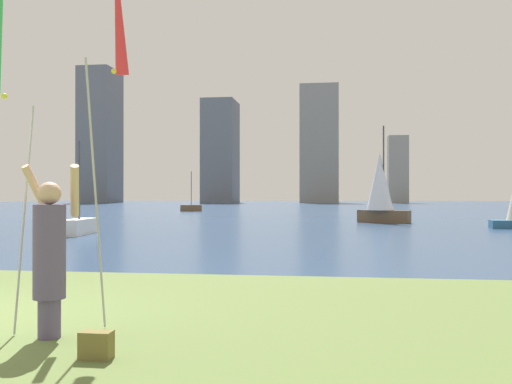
# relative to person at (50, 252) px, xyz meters

# --- Properties ---
(ground) EXTENTS (120.00, 138.00, 0.12)m
(ground) POSITION_rel_person_xyz_m (-1.80, 51.69, -0.95)
(ground) COLOR #5B7038
(person) EXTENTS (0.66, 0.49, 1.81)m
(person) POSITION_rel_person_xyz_m (0.00, 0.00, 0.00)
(person) COLOR #594C72
(person) RESTS_ON ground
(kite_flag_right) EXTENTS (0.16, 1.11, 4.46)m
(kite_flag_right) POSITION_rel_person_xyz_m (0.41, 0.82, 2.72)
(kite_flag_right) COLOR #B2B2B7
(kite_flag_right) RESTS_ON ground
(bag) EXTENTS (0.29, 0.17, 0.25)m
(bag) POSITION_rel_person_xyz_m (0.80, -0.66, -0.77)
(bag) COLOR olive
(bag) RESTS_ON ground
(sailboat_3) EXTENTS (1.94, 1.06, 3.49)m
(sailboat_3) POSITION_rel_person_xyz_m (-9.45, 42.98, -0.59)
(sailboat_3) COLOR brown
(sailboat_3) RESTS_ON ground
(sailboat_7) EXTENTS (2.73, 1.91, 5.08)m
(sailboat_7) POSITION_rel_person_xyz_m (5.36, 24.84, 1.02)
(sailboat_7) COLOR brown
(sailboat_7) RESTS_ON ground
(sailboat_8) EXTENTS (0.92, 2.52, 3.47)m
(sailboat_8) POSITION_rel_person_xyz_m (-6.42, 14.39, -0.57)
(sailboat_8) COLOR white
(sailboat_8) RESTS_ON ground
(skyline_tower_0) EXTENTS (5.66, 7.85, 23.68)m
(skyline_tower_0) POSITION_rel_person_xyz_m (-38.30, 90.86, 10.95)
(skyline_tower_0) COLOR slate
(skyline_tower_0) RESTS_ON ground
(skyline_tower_1) EXTENTS (5.57, 8.00, 17.92)m
(skyline_tower_1) POSITION_rel_person_xyz_m (-16.86, 92.74, 8.07)
(skyline_tower_1) COLOR slate
(skyline_tower_1) RESTS_ON ground
(skyline_tower_2) EXTENTS (6.70, 4.80, 20.63)m
(skyline_tower_2) POSITION_rel_person_xyz_m (0.42, 94.86, 9.43)
(skyline_tower_2) COLOR gray
(skyline_tower_2) RESTS_ON ground
(skyline_tower_3) EXTENTS (3.29, 3.54, 11.36)m
(skyline_tower_3) POSITION_rel_person_xyz_m (13.69, 93.14, 4.79)
(skyline_tower_3) COLOR gray
(skyline_tower_3) RESTS_ON ground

